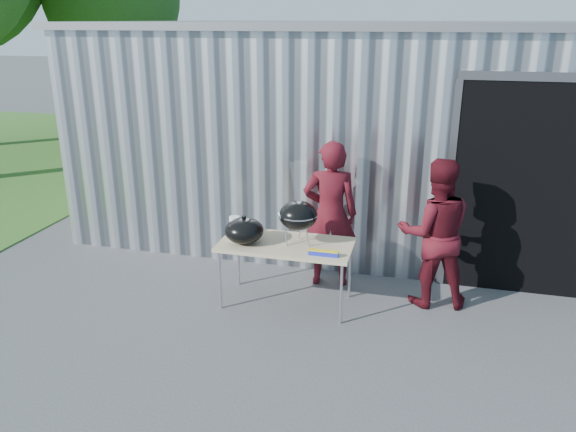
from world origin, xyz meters
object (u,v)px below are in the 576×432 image
(person_cook, at_px, (330,214))
(person_bystander, at_px, (435,233))
(folding_table, at_px, (286,246))
(kettle_grill, at_px, (298,208))

(person_cook, distance_m, person_bystander, 1.25)
(folding_table, bearing_deg, person_cook, 59.68)
(person_cook, bearing_deg, person_bystander, 159.67)
(person_bystander, bearing_deg, kettle_grill, 4.54)
(folding_table, xyz_separation_m, person_bystander, (1.61, 0.43, 0.15))
(kettle_grill, relative_size, person_cook, 0.52)
(person_cook, height_order, person_bystander, person_cook)
(kettle_grill, distance_m, person_bystander, 1.57)
(kettle_grill, height_order, person_cook, person_cook)
(folding_table, height_order, person_cook, person_cook)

